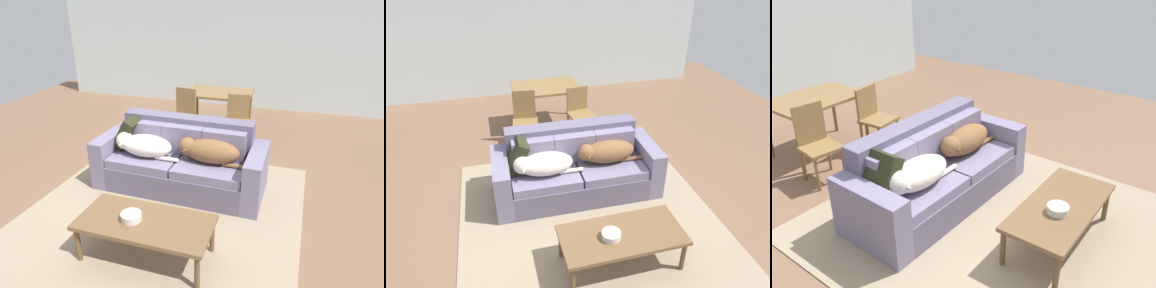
% 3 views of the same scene
% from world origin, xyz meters
% --- Properties ---
extents(ground_plane, '(10.00, 10.00, 0.00)m').
position_xyz_m(ground_plane, '(0.00, 0.00, 0.00)').
color(ground_plane, brown).
extents(back_partition, '(8.00, 0.12, 2.70)m').
position_xyz_m(back_partition, '(0.00, 4.00, 1.35)').
color(back_partition, silver).
rests_on(back_partition, ground).
extents(area_rug, '(3.16, 3.44, 0.01)m').
position_xyz_m(area_rug, '(0.23, -0.59, 0.01)').
color(area_rug, gray).
rests_on(area_rug, ground).
extents(couch, '(2.16, 0.90, 0.88)m').
position_xyz_m(couch, '(0.23, 0.18, 0.34)').
color(couch, slate).
rests_on(couch, ground).
extents(dog_on_left_cushion, '(0.86, 0.38, 0.29)m').
position_xyz_m(dog_on_left_cushion, '(-0.24, 0.02, 0.59)').
color(dog_on_left_cushion, silver).
rests_on(dog_on_left_cushion, couch).
extents(dog_on_right_cushion, '(0.88, 0.35, 0.29)m').
position_xyz_m(dog_on_right_cushion, '(0.60, 0.08, 0.60)').
color(dog_on_right_cushion, brown).
rests_on(dog_on_right_cushion, couch).
extents(throw_pillow_by_left_arm, '(0.34, 0.45, 0.46)m').
position_xyz_m(throw_pillow_by_left_arm, '(-0.54, 0.24, 0.65)').
color(throw_pillow_by_left_arm, black).
rests_on(throw_pillow_by_left_arm, couch).
extents(coffee_table, '(1.27, 0.60, 0.42)m').
position_xyz_m(coffee_table, '(0.35, -1.20, 0.37)').
color(coffee_table, brown).
rests_on(coffee_table, ground).
extents(bowl_on_coffee_table, '(0.19, 0.19, 0.07)m').
position_xyz_m(bowl_on_coffee_table, '(0.22, -1.23, 0.45)').
color(bowl_on_coffee_table, silver).
rests_on(bowl_on_coffee_table, coffee_table).
extents(dining_table, '(1.14, 0.81, 0.76)m').
position_xyz_m(dining_table, '(0.23, 2.22, 0.68)').
color(dining_table, olive).
rests_on(dining_table, ground).
extents(dining_chair_near_left, '(0.45, 0.45, 0.92)m').
position_xyz_m(dining_chair_near_left, '(-0.24, 1.59, 0.50)').
color(dining_chair_near_left, olive).
rests_on(dining_chair_near_left, ground).
extents(dining_chair_near_right, '(0.45, 0.45, 0.88)m').
position_xyz_m(dining_chair_near_right, '(0.68, 1.61, 0.50)').
color(dining_chair_near_right, olive).
rests_on(dining_chair_near_right, ground).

